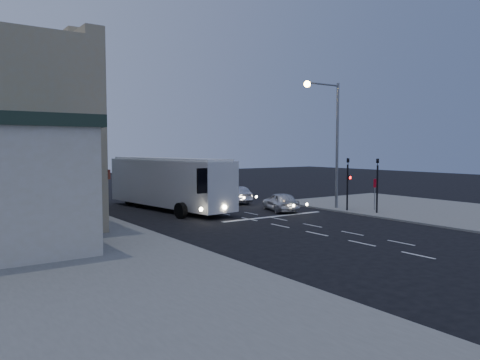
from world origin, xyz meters
TOP-DOWN VIEW (x-y plane):
  - ground at (0.00, 0.00)m, footprint 120.00×120.00m
  - sidewalk_near at (13.00, -4.00)m, footprint 12.00×24.00m
  - sidewalk_far at (-13.00, 8.00)m, footprint 12.00×50.00m
  - road_markings at (1.29, 3.31)m, footprint 8.00×30.55m
  - tour_bus at (-2.12, 9.03)m, footprint 4.18×12.53m
  - car_suv at (4.05, 3.80)m, footprint 2.73×4.24m
  - car_sedan_a at (4.17, 9.73)m, footprint 2.21×4.21m
  - car_sedan_b at (4.67, 14.39)m, footprint 2.61×5.15m
  - traffic_signal_main at (7.60, 0.78)m, footprint 0.25×0.35m
  - traffic_signal_side at (8.30, -1.20)m, footprint 0.18×0.15m
  - regulatory_sign at (9.30, -0.24)m, footprint 0.45×0.12m
  - streetlight at (7.34, 2.20)m, footprint 3.32×0.44m
  - street_tree at (-8.21, 15.02)m, footprint 4.00×4.00m

SIDE VIEW (x-z plane):
  - ground at x=0.00m, z-range 0.00..0.00m
  - road_markings at x=1.29m, z-range 0.00..0.01m
  - sidewalk_near at x=13.00m, z-range 0.00..0.12m
  - sidewalk_far at x=-13.00m, z-range 0.00..0.12m
  - car_sedan_a at x=4.17m, z-range 0.00..1.32m
  - car_suv at x=4.05m, z-range 0.00..1.34m
  - car_sedan_b at x=4.67m, z-range 0.00..1.43m
  - regulatory_sign at x=9.30m, z-range 0.50..2.70m
  - tour_bus at x=-2.12m, z-range 0.15..3.92m
  - traffic_signal_main at x=7.60m, z-range 0.37..4.47m
  - traffic_signal_side at x=8.30m, z-range 0.37..4.47m
  - street_tree at x=-8.21m, z-range 1.40..7.60m
  - streetlight at x=7.34m, z-range 1.23..10.23m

